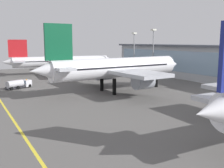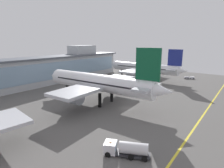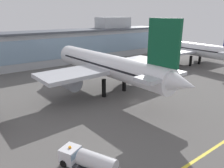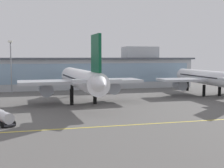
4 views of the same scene
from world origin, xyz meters
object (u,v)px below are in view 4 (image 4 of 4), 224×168
Objects in this scene: apron_light_mast_centre at (11,58)px; fuel_tanker_truck at (2,117)px; airliner_far_right at (208,78)px; airliner_near_right at (81,80)px.

fuel_tanker_truck is at bearing -88.21° from apron_light_mast_centre.
apron_light_mast_centre reaches higher than airliner_far_right.
fuel_tanker_truck is 58.56m from apron_light_mast_centre.
fuel_tanker_truck is at bearing 136.67° from airliner_near_right.
apron_light_mast_centre is (-22.98, 32.10, 6.51)m from airliner_near_right.
fuel_tanker_truck is (-21.19, -25.11, -5.86)m from airliner_near_right.
airliner_near_right is 49.75m from airliner_far_right.
airliner_far_right reaches higher than fuel_tanker_truck.
airliner_near_right is 5.72× the size of fuel_tanker_truck.
apron_light_mast_centre reaches higher than airliner_near_right.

